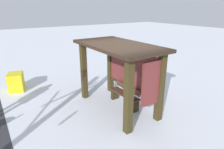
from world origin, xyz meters
TOP-DOWN VIEW (x-y plane):
  - ground_plane at (0.00, 0.00)m, footprint 60.00×60.00m
  - bus_shelter at (0.08, 0.15)m, footprint 3.17×1.68m
  - bench_left_inside at (0.00, 0.32)m, footprint 1.37×0.34m
  - grit_bin at (-3.52, -2.68)m, footprint 0.83×0.73m

SIDE VIEW (x-z plane):
  - ground_plane at x=0.00m, z-range 0.00..0.00m
  - bench_left_inside at x=0.00m, z-range -0.01..0.70m
  - grit_bin at x=-3.52m, z-range 0.00..0.75m
  - bus_shelter at x=0.08m, z-range 0.50..2.72m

